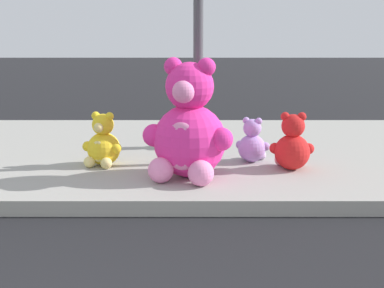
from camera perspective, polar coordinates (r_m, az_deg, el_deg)
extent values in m
cube|color=#9E9B93|center=(7.13, -7.78, -1.05)|extent=(28.00, 4.40, 0.15)
cylinder|color=#4C4C51|center=(6.08, 0.38, 12.74)|extent=(0.11, 0.11, 3.20)
sphere|color=#F22D93|center=(5.65, -0.52, 0.33)|extent=(0.76, 0.76, 0.76)
ellipsoid|color=pink|center=(5.39, -1.34, -0.24)|extent=(0.45, 0.28, 0.49)
sphere|color=#F22D93|center=(5.56, -0.53, 6.07)|extent=(0.50, 0.50, 0.50)
sphere|color=pink|center=(5.36, -1.17, 5.52)|extent=(0.23, 0.23, 0.23)
sphere|color=#F22D93|center=(5.50, 1.23, 8.08)|extent=(0.19, 0.19, 0.19)
sphere|color=#F22D93|center=(5.46, 2.84, 0.51)|extent=(0.24, 0.24, 0.24)
sphere|color=pink|center=(5.35, 0.66, -3.09)|extent=(0.26, 0.26, 0.26)
sphere|color=#F22D93|center=(5.60, -2.27, 8.15)|extent=(0.19, 0.19, 0.19)
sphere|color=#F22D93|center=(5.66, -4.30, 0.91)|extent=(0.24, 0.24, 0.24)
sphere|color=pink|center=(5.47, -3.57, -2.77)|extent=(0.26, 0.26, 0.26)
sphere|color=yellow|center=(6.24, -9.53, -0.52)|extent=(0.37, 0.37, 0.37)
ellipsoid|color=#F0DB80|center=(6.12, -10.08, -0.78)|extent=(0.22, 0.14, 0.24)
sphere|color=yellow|center=(6.19, -9.62, 2.01)|extent=(0.25, 0.25, 0.25)
sphere|color=#F0DB80|center=(6.10, -10.04, 1.71)|extent=(0.11, 0.11, 0.11)
sphere|color=yellow|center=(6.13, -8.93, 2.88)|extent=(0.09, 0.09, 0.09)
sphere|color=yellow|center=(6.12, -8.23, -0.46)|extent=(0.12, 0.12, 0.12)
sphere|color=#F0DB80|center=(6.08, -9.27, -2.02)|extent=(0.13, 0.13, 0.13)
sphere|color=yellow|center=(6.21, -10.37, 2.94)|extent=(0.09, 0.09, 0.09)
sphere|color=yellow|center=(6.27, -11.19, -0.25)|extent=(0.12, 0.12, 0.12)
sphere|color=#F0DB80|center=(6.17, -10.99, -1.88)|extent=(0.13, 0.13, 0.13)
sphere|color=teal|center=(7.11, -1.42, 0.86)|extent=(0.29, 0.29, 0.29)
ellipsoid|color=#7BBFBC|center=(7.14, -2.24, 0.90)|extent=(0.10, 0.17, 0.19)
sphere|color=teal|center=(7.07, -1.43, 2.60)|extent=(0.19, 0.19, 0.19)
sphere|color=#7BBFBC|center=(7.09, -2.07, 2.53)|extent=(0.09, 0.09, 0.09)
sphere|color=teal|center=(6.99, -1.58, 3.14)|extent=(0.07, 0.07, 0.07)
sphere|color=teal|center=(6.98, -2.01, 0.83)|extent=(0.09, 0.09, 0.09)
sphere|color=#7BBFBC|center=(7.08, -2.56, 0.01)|extent=(0.10, 0.10, 0.10)
sphere|color=teal|center=(7.12, -1.30, 3.30)|extent=(0.07, 0.07, 0.07)
sphere|color=teal|center=(7.25, -1.42, 1.25)|extent=(0.09, 0.09, 0.09)
sphere|color=#7BBFBC|center=(7.24, -2.21, 0.27)|extent=(0.10, 0.10, 0.10)
sphere|color=#B28CD8|center=(6.35, 6.03, -0.44)|extent=(0.32, 0.32, 0.32)
ellipsoid|color=silver|center=(6.46, 6.26, -0.23)|extent=(0.19, 0.12, 0.21)
sphere|color=#B28CD8|center=(6.30, 6.07, 1.69)|extent=(0.21, 0.21, 0.21)
sphere|color=silver|center=(6.39, 6.25, 1.71)|extent=(0.10, 0.10, 0.10)
sphere|color=#B28CD8|center=(6.30, 5.44, 2.48)|extent=(0.08, 0.08, 0.08)
sphere|color=#B28CD8|center=(6.42, 4.78, -0.06)|extent=(0.10, 0.10, 0.10)
sphere|color=silver|center=(6.52, 5.52, -1.05)|extent=(0.11, 0.11, 0.11)
sphere|color=#B28CD8|center=(6.27, 6.75, 2.40)|extent=(0.08, 0.08, 0.08)
sphere|color=#B28CD8|center=(6.35, 7.45, -0.25)|extent=(0.10, 0.10, 0.10)
sphere|color=silver|center=(6.49, 7.04, -1.16)|extent=(0.11, 0.11, 0.11)
sphere|color=red|center=(6.06, 10.20, -0.83)|extent=(0.39, 0.39, 0.39)
ellipsoid|color=#DB7B7B|center=(6.20, 10.05, -0.54)|extent=(0.22, 0.10, 0.25)
sphere|color=red|center=(6.01, 10.30, 1.89)|extent=(0.26, 0.26, 0.26)
sphere|color=#DB7B7B|center=(6.12, 10.18, 1.93)|extent=(0.12, 0.12, 0.12)
sphere|color=red|center=(5.98, 9.48, 2.88)|extent=(0.10, 0.10, 0.10)
sphere|color=red|center=(6.09, 8.42, -0.44)|extent=(0.12, 0.12, 0.12)
sphere|color=#DB7B7B|center=(6.24, 9.00, -1.63)|extent=(0.13, 0.13, 0.13)
sphere|color=red|center=(6.00, 11.19, 2.84)|extent=(0.10, 0.10, 0.10)
sphere|color=red|center=(6.13, 11.88, -0.48)|extent=(0.12, 0.12, 0.12)
sphere|color=#DB7B7B|center=(6.27, 10.96, -1.64)|extent=(0.13, 0.13, 0.13)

